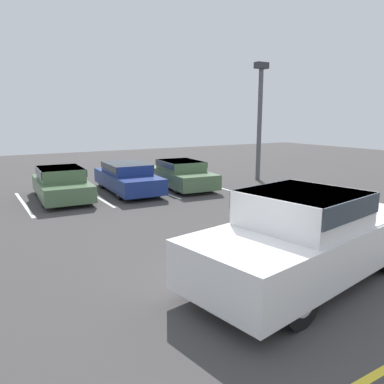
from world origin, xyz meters
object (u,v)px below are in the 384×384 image
object	(u,v)px
parked_sedan_b	(127,177)
pickup_truck	(309,235)
parked_sedan_c	(181,173)
wheel_stop_curb	(130,179)
light_post	(260,114)
parked_sedan_a	(61,183)

from	to	relation	value
parked_sedan_b	pickup_truck	bearing A→B (deg)	1.98
parked_sedan_c	wheel_stop_curb	xyz separation A→B (m)	(-1.26, 3.22, -0.59)
parked_sedan_b	light_post	xyz separation A→B (m)	(6.96, -0.54, 2.70)
pickup_truck	light_post	bearing A→B (deg)	44.06
pickup_truck	light_post	distance (m)	12.42
pickup_truck	parked_sedan_b	world-z (taller)	pickup_truck
parked_sedan_a	parked_sedan_c	distance (m)	5.31
pickup_truck	parked_sedan_b	xyz separation A→B (m)	(0.26, 10.34, -0.25)
parked_sedan_a	light_post	size ratio (longest dim) A/B	0.74
light_post	parked_sedan_c	bearing A→B (deg)	177.33
pickup_truck	light_post	size ratio (longest dim) A/B	0.99
parked_sedan_c	light_post	xyz separation A→B (m)	(4.45, -0.21, 2.72)
pickup_truck	parked_sedan_b	size ratio (longest dim) A/B	1.21
parked_sedan_b	wheel_stop_curb	xyz separation A→B (m)	(1.25, 2.89, -0.60)
parked_sedan_a	parked_sedan_b	size ratio (longest dim) A/B	0.90
parked_sedan_b	light_post	distance (m)	7.49
parked_sedan_c	wheel_stop_curb	distance (m)	3.51
light_post	parked_sedan_b	bearing A→B (deg)	175.55
pickup_truck	parked_sedan_c	world-z (taller)	pickup_truck
pickup_truck	parked_sedan_c	size ratio (longest dim) A/B	1.31
parked_sedan_a	parked_sedan_c	size ratio (longest dim) A/B	0.97
pickup_truck	wheel_stop_curb	size ratio (longest dim) A/B	2.93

